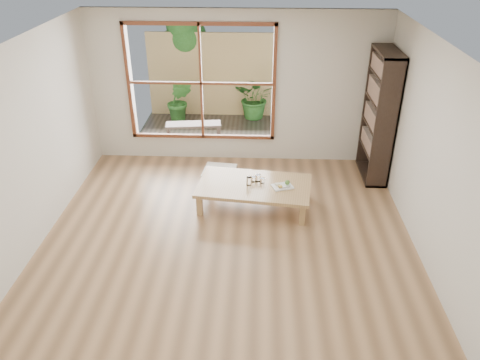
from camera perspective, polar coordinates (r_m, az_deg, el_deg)
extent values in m
plane|color=tan|center=(6.47, -1.46, -6.88)|extent=(5.00, 5.00, 0.00)
cube|color=tan|center=(6.96, 1.74, -0.73)|extent=(1.76, 1.13, 0.05)
cube|color=tan|center=(6.86, -4.94, -3.09)|extent=(0.09, 0.09, 0.31)
cube|color=tan|center=(7.50, -3.53, -0.02)|extent=(0.09, 0.09, 0.31)
cube|color=tan|center=(6.68, 7.61, -4.22)|extent=(0.09, 0.09, 0.31)
cube|color=tan|center=(7.34, 7.93, -0.97)|extent=(0.09, 0.09, 0.31)
cube|color=white|center=(8.00, -2.53, 1.02)|extent=(0.59, 0.59, 0.08)
cube|color=#2E2119|center=(7.87, 16.60, 7.44)|extent=(0.34, 0.95, 2.11)
cylinder|color=silver|center=(6.90, 1.09, -0.14)|extent=(0.07, 0.07, 0.13)
cylinder|color=silver|center=(7.01, 2.22, 0.24)|extent=(0.08, 0.08, 0.11)
cylinder|color=silver|center=(6.97, 2.75, -0.08)|extent=(0.06, 0.06, 0.08)
cylinder|color=silver|center=(7.00, 1.65, 0.09)|extent=(0.07, 0.07, 0.08)
cube|color=white|center=(6.90, 5.18, -0.79)|extent=(0.35, 0.30, 0.02)
sphere|color=#4A772F|center=(6.92, 5.79, -0.29)|extent=(0.07, 0.07, 0.07)
cube|color=gold|center=(6.86, 4.93, -0.79)|extent=(0.06, 0.06, 0.03)
cube|color=beige|center=(6.92, 4.57, -0.50)|extent=(0.08, 0.07, 0.02)
cylinder|color=silver|center=(6.84, 5.46, -0.94)|extent=(0.16, 0.07, 0.01)
cube|color=#322D25|center=(9.62, -3.64, 5.77)|extent=(2.80, 2.00, 0.05)
cube|color=#2E2119|center=(9.16, -5.71, 6.75)|extent=(1.09, 0.44, 0.04)
cube|color=#2E2119|center=(9.15, -8.74, 5.37)|extent=(0.07, 0.07, 0.29)
cube|color=#2E2119|center=(9.36, -8.67, 5.93)|extent=(0.07, 0.07, 0.29)
cube|color=#2E2119|center=(9.12, -2.58, 5.63)|extent=(0.07, 0.07, 0.29)
cube|color=#2E2119|center=(9.33, -2.64, 6.18)|extent=(0.07, 0.07, 0.29)
cube|color=tan|center=(10.25, -3.23, 12.62)|extent=(2.80, 0.06, 1.80)
imported|color=#296625|center=(10.15, 1.95, 10.04)|extent=(0.98, 0.90, 0.93)
imported|color=#296625|center=(9.98, -7.39, 9.56)|extent=(0.56, 0.46, 0.96)
cylinder|color=#4C3D2D|center=(10.65, -6.90, 12.53)|extent=(0.14, 0.14, 1.60)
sphere|color=#296625|center=(10.43, -6.50, 17.02)|extent=(0.84, 0.84, 0.84)
sphere|color=#296625|center=(10.59, -7.88, 16.01)|extent=(0.70, 0.70, 0.70)
sphere|color=#296625|center=(10.30, -7.19, 18.25)|extent=(0.64, 0.64, 0.64)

